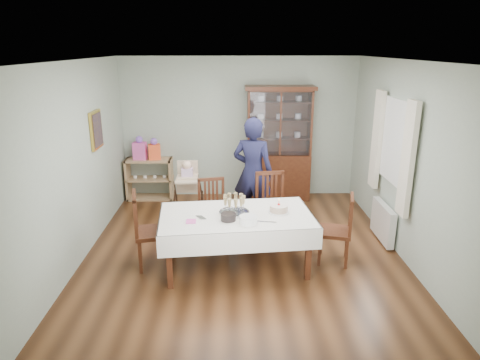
{
  "coord_description": "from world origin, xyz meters",
  "views": [
    {
      "loc": [
        -0.16,
        -5.7,
        2.88
      ],
      "look_at": [
        -0.03,
        0.2,
        1.02
      ],
      "focal_mm": 32.0,
      "sensor_mm": 36.0,
      "label": 1
    }
  ],
  "objects_px": {
    "dining_table": "(236,240)",
    "gift_bag_pink": "(140,149)",
    "chair_end_right": "(335,242)",
    "birthday_cake": "(279,209)",
    "chair_far_right": "(272,221)",
    "high_chair": "(188,198)",
    "sideboard": "(150,179)",
    "gift_bag_orange": "(154,150)",
    "chair_end_left": "(152,244)",
    "woman": "(253,173)",
    "chair_far_left": "(213,223)",
    "champagne_tray": "(234,207)",
    "china_cabinet": "(279,142)"
  },
  "relations": [
    {
      "from": "chair_far_right",
      "to": "high_chair",
      "type": "height_order",
      "value": "high_chair"
    },
    {
      "from": "gift_bag_orange",
      "to": "chair_end_left",
      "type": "bearing_deg",
      "value": -81.74
    },
    {
      "from": "birthday_cake",
      "to": "chair_end_right",
      "type": "bearing_deg",
      "value": 4.25
    },
    {
      "from": "sideboard",
      "to": "gift_bag_orange",
      "type": "distance_m",
      "value": 0.6
    },
    {
      "from": "chair_far_left",
      "to": "woman",
      "type": "distance_m",
      "value": 1.06
    },
    {
      "from": "birthday_cake",
      "to": "sideboard",
      "type": "bearing_deg",
      "value": 129.4
    },
    {
      "from": "chair_end_right",
      "to": "gift_bag_orange",
      "type": "relative_size",
      "value": 2.35
    },
    {
      "from": "china_cabinet",
      "to": "high_chair",
      "type": "height_order",
      "value": "china_cabinet"
    },
    {
      "from": "chair_far_right",
      "to": "chair_end_left",
      "type": "height_order",
      "value": "same"
    },
    {
      "from": "high_chair",
      "to": "champagne_tray",
      "type": "bearing_deg",
      "value": -64.85
    },
    {
      "from": "dining_table",
      "to": "high_chair",
      "type": "relative_size",
      "value": 1.98
    },
    {
      "from": "chair_far_right",
      "to": "high_chair",
      "type": "bearing_deg",
      "value": 140.92
    },
    {
      "from": "dining_table",
      "to": "chair_end_left",
      "type": "xyz_separation_m",
      "value": [
        -1.14,
        0.07,
        -0.07
      ]
    },
    {
      "from": "china_cabinet",
      "to": "chair_end_right",
      "type": "distance_m",
      "value": 2.8
    },
    {
      "from": "china_cabinet",
      "to": "chair_far_left",
      "type": "xyz_separation_m",
      "value": [
        -1.19,
        -1.92,
        -0.84
      ]
    },
    {
      "from": "dining_table",
      "to": "chair_end_right",
      "type": "relative_size",
      "value": 2.17
    },
    {
      "from": "chair_far_right",
      "to": "gift_bag_orange",
      "type": "bearing_deg",
      "value": 128.89
    },
    {
      "from": "dining_table",
      "to": "woman",
      "type": "bearing_deg",
      "value": 78.34
    },
    {
      "from": "champagne_tray",
      "to": "gift_bag_pink",
      "type": "bearing_deg",
      "value": 123.39
    },
    {
      "from": "dining_table",
      "to": "gift_bag_orange",
      "type": "distance_m",
      "value": 3.19
    },
    {
      "from": "dining_table",
      "to": "chair_end_right",
      "type": "bearing_deg",
      "value": 4.98
    },
    {
      "from": "chair_far_left",
      "to": "woman",
      "type": "xyz_separation_m",
      "value": [
        0.63,
        0.58,
        0.63
      ]
    },
    {
      "from": "woman",
      "to": "champagne_tray",
      "type": "distance_m",
      "value": 1.39
    },
    {
      "from": "sideboard",
      "to": "champagne_tray",
      "type": "distance_m",
      "value": 3.19
    },
    {
      "from": "high_chair",
      "to": "chair_far_right",
      "type": "bearing_deg",
      "value": -31.25
    },
    {
      "from": "dining_table",
      "to": "chair_end_right",
      "type": "height_order",
      "value": "chair_end_right"
    },
    {
      "from": "woman",
      "to": "gift_bag_orange",
      "type": "bearing_deg",
      "value": -17.17
    },
    {
      "from": "birthday_cake",
      "to": "gift_bag_pink",
      "type": "xyz_separation_m",
      "value": [
        -2.37,
        2.68,
        0.19
      ]
    },
    {
      "from": "chair_end_left",
      "to": "woman",
      "type": "xyz_separation_m",
      "value": [
        1.43,
        1.33,
        0.6
      ]
    },
    {
      "from": "chair_far_right",
      "to": "chair_end_right",
      "type": "bearing_deg",
      "value": -50.06
    },
    {
      "from": "gift_bag_pink",
      "to": "gift_bag_orange",
      "type": "relative_size",
      "value": 1.1
    },
    {
      "from": "champagne_tray",
      "to": "high_chair",
      "type": "bearing_deg",
      "value": 115.97
    },
    {
      "from": "chair_far_left",
      "to": "high_chair",
      "type": "bearing_deg",
      "value": 108.59
    },
    {
      "from": "dining_table",
      "to": "chair_end_left",
      "type": "height_order",
      "value": "chair_end_left"
    },
    {
      "from": "chair_end_right",
      "to": "woman",
      "type": "bearing_deg",
      "value": -125.01
    },
    {
      "from": "chair_end_left",
      "to": "dining_table",
      "type": "bearing_deg",
      "value": -105.62
    },
    {
      "from": "woman",
      "to": "gift_bag_pink",
      "type": "xyz_separation_m",
      "value": [
        -2.09,
        1.34,
        0.09
      ]
    },
    {
      "from": "high_chair",
      "to": "champagne_tray",
      "type": "relative_size",
      "value": 2.63
    },
    {
      "from": "chair_far_right",
      "to": "chair_end_left",
      "type": "bearing_deg",
      "value": -164.27
    },
    {
      "from": "sideboard",
      "to": "woman",
      "type": "relative_size",
      "value": 0.49
    },
    {
      "from": "china_cabinet",
      "to": "birthday_cake",
      "type": "height_order",
      "value": "china_cabinet"
    },
    {
      "from": "chair_far_right",
      "to": "chair_end_right",
      "type": "height_order",
      "value": "chair_far_right"
    },
    {
      "from": "sideboard",
      "to": "chair_end_right",
      "type": "relative_size",
      "value": 0.93
    },
    {
      "from": "sideboard",
      "to": "birthday_cake",
      "type": "relative_size",
      "value": 3.25
    },
    {
      "from": "chair_end_right",
      "to": "birthday_cake",
      "type": "relative_size",
      "value": 3.5
    },
    {
      "from": "sideboard",
      "to": "gift_bag_pink",
      "type": "distance_m",
      "value": 0.62
    },
    {
      "from": "dining_table",
      "to": "gift_bag_pink",
      "type": "xyz_separation_m",
      "value": [
        -1.8,
        2.74,
        0.62
      ]
    },
    {
      "from": "chair_end_left",
      "to": "gift_bag_pink",
      "type": "distance_m",
      "value": 2.84
    },
    {
      "from": "high_chair",
      "to": "gift_bag_orange",
      "type": "xyz_separation_m",
      "value": [
        -0.73,
        1.11,
        0.57
      ]
    },
    {
      "from": "chair_far_right",
      "to": "gift_bag_orange",
      "type": "height_order",
      "value": "gift_bag_orange"
    }
  ]
}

